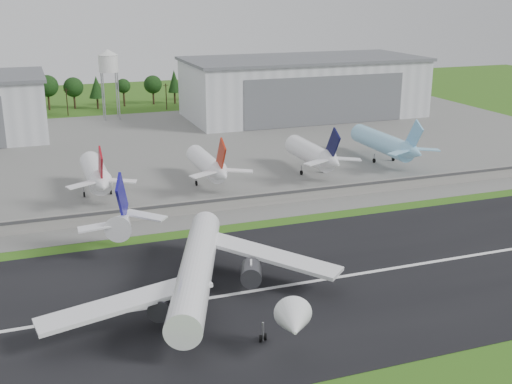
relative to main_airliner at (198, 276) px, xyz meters
name	(u,v)px	position (x,y,z in m)	size (l,w,h in m)	color
ground	(292,313)	(13.82, -9.59, -4.89)	(600.00, 600.00, 0.00)	#375A15
runway	(271,288)	(13.82, 0.41, -4.84)	(320.00, 60.00, 0.10)	black
runway_centerline	(271,288)	(13.82, 0.41, -4.78)	(220.00, 1.00, 0.02)	white
apron	(154,153)	(13.82, 110.41, -4.84)	(320.00, 150.00, 0.10)	slate
blast_fence	(205,206)	(13.82, 45.40, -3.09)	(240.00, 0.61, 3.50)	gray
hangar_east	(303,87)	(88.82, 155.33, 7.73)	(102.00, 47.00, 25.20)	silver
water_tower	(108,61)	(8.82, 175.41, 19.66)	(8.40, 8.40, 29.40)	#99999E
utility_poles	(119,113)	(13.82, 190.41, -4.89)	(230.00, 3.00, 12.00)	black
treeline	(114,107)	(13.82, 205.41, -4.89)	(320.00, 16.00, 22.00)	black
main_airliner	(198,276)	(0.00, 0.00, 0.00)	(53.88, 57.50, 18.17)	white
parked_jet_red_a	(97,175)	(-9.60, 66.99, 1.43)	(7.36, 31.29, 16.84)	white
parked_jet_red_b	(209,165)	(21.15, 66.95, 1.14)	(7.36, 31.29, 16.54)	white
parked_jet_navy	(315,155)	(53.43, 67.00, 1.47)	(7.36, 31.29, 16.88)	white
parked_jet_skyblue	(387,144)	(80.94, 72.00, 1.44)	(7.36, 37.29, 16.90)	#8ACBF0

